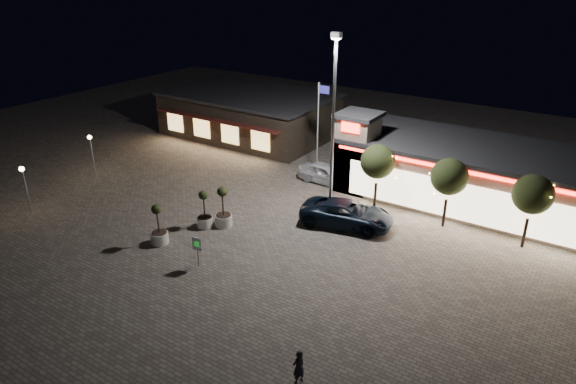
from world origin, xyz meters
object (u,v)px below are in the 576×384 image
Objects in this scene: white_sedan at (326,174)px; planter_mid at (159,231)px; planter_left at (223,214)px; pickup_truck at (347,214)px; pedestrian at (299,367)px; valet_sign at (197,246)px.

white_sedan is 1.76× the size of planter_mid.
planter_mid is at bearing -114.64° from planter_left.
pickup_truck is 8.23m from planter_left.
white_sedan is 2.90× the size of pedestrian.
white_sedan is at bearing 27.18° from pickup_truck.
planter_mid is 1.45× the size of valet_sign.
valet_sign is at bearing -9.58° from planter_mid.
pedestrian is 14.87m from planter_left.
white_sedan is 1.67× the size of planter_left.
planter_left reaches higher than planter_mid.
pickup_truck reaches higher than pedestrian.
planter_mid reaches higher than pickup_truck.
valet_sign is (1.99, -4.68, 0.42)m from planter_left.
white_sedan is at bearing 89.38° from valet_sign.
white_sedan is 14.72m from planter_mid.
pickup_truck is at bearing 33.77° from planter_left.
valet_sign is (-0.16, -14.81, 0.49)m from white_sedan.
planter_mid is at bearing -90.97° from pedestrian.
white_sedan is 10.36m from planter_left.
planter_left is (-6.84, -4.57, 0.02)m from pickup_truck.
pickup_truck reaches higher than white_sedan.
white_sedan is 21.54m from pedestrian.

